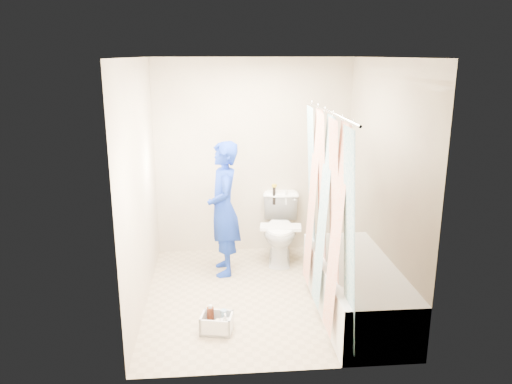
{
  "coord_description": "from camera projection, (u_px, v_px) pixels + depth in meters",
  "views": [
    {
      "loc": [
        -0.49,
        -4.7,
        2.43
      ],
      "look_at": [
        -0.05,
        0.27,
        1.05
      ],
      "focal_mm": 35.0,
      "sensor_mm": 36.0,
      "label": 1
    }
  ],
  "objects": [
    {
      "name": "toilet",
      "position": [
        281.0,
        229.0,
        6.02
      ],
      "size": [
        0.54,
        0.82,
        0.78
      ],
      "primitive_type": "imported",
      "rotation": [
        0.0,
        0.0,
        -0.14
      ],
      "color": "white",
      "rests_on": "ground"
    },
    {
      "name": "floor",
      "position": [
        263.0,
        295.0,
        5.2
      ],
      "size": [
        2.6,
        2.6,
        0.0
      ],
      "primitive_type": "plane",
      "color": "tan",
      "rests_on": "ground"
    },
    {
      "name": "wall_back",
      "position": [
        253.0,
        158.0,
        6.13
      ],
      "size": [
        2.4,
        0.02,
        2.4
      ],
      "primitive_type": "cube",
      "color": "#C0B593",
      "rests_on": "ground"
    },
    {
      "name": "wall_left",
      "position": [
        140.0,
        187.0,
        4.78
      ],
      "size": [
        0.02,
        2.6,
        2.4
      ],
      "primitive_type": "cube",
      "color": "#C0B593",
      "rests_on": "ground"
    },
    {
      "name": "plumber",
      "position": [
        224.0,
        209.0,
        5.57
      ],
      "size": [
        0.41,
        0.58,
        1.52
      ],
      "primitive_type": "imported",
      "rotation": [
        0.0,
        0.0,
        -1.49
      ],
      "color": "#0E118C",
      "rests_on": "ground"
    },
    {
      "name": "tank_lid",
      "position": [
        281.0,
        227.0,
        5.88
      ],
      "size": [
        0.51,
        0.27,
        0.04
      ],
      "primitive_type": "cube",
      "rotation": [
        0.0,
        0.0,
        -0.14
      ],
      "color": "white",
      "rests_on": "toilet"
    },
    {
      "name": "cleaning_caddy",
      "position": [
        218.0,
        324.0,
        4.5
      ],
      "size": [
        0.32,
        0.28,
        0.21
      ],
      "rotation": [
        0.0,
        0.0,
        -0.21
      ],
      "color": "silver",
      "rests_on": "ground"
    },
    {
      "name": "ceiling",
      "position": [
        265.0,
        57.0,
        4.56
      ],
      "size": [
        2.4,
        2.6,
        0.02
      ],
      "primitive_type": "cube",
      "color": "silver",
      "rests_on": "wall_back"
    },
    {
      "name": "shower_curtain",
      "position": [
        325.0,
        214.0,
        4.57
      ],
      "size": [
        0.06,
        1.75,
        1.8
      ],
      "primitive_type": "cube",
      "color": "silver",
      "rests_on": "curtain_rod"
    },
    {
      "name": "bathtub",
      "position": [
        356.0,
        287.0,
        4.79
      ],
      "size": [
        0.7,
        1.75,
        0.5
      ],
      "color": "white",
      "rests_on": "ground"
    },
    {
      "name": "wall_front",
      "position": [
        282.0,
        229.0,
        3.64
      ],
      "size": [
        2.4,
        0.02,
        2.4
      ],
      "primitive_type": "cube",
      "color": "#C0B593",
      "rests_on": "ground"
    },
    {
      "name": "tank_internals",
      "position": [
        277.0,
        194.0,
        6.12
      ],
      "size": [
        0.19,
        0.07,
        0.26
      ],
      "color": "black",
      "rests_on": "toilet"
    },
    {
      "name": "curtain_rod",
      "position": [
        329.0,
        111.0,
        4.32
      ],
      "size": [
        0.02,
        1.9,
        0.02
      ],
      "primitive_type": "cylinder",
      "rotation": [
        1.57,
        0.0,
        0.0
      ],
      "color": "silver",
      "rests_on": "wall_back"
    },
    {
      "name": "wall_right",
      "position": [
        383.0,
        182.0,
        4.98
      ],
      "size": [
        0.02,
        2.6,
        2.4
      ],
      "primitive_type": "cube",
      "color": "#C0B593",
      "rests_on": "ground"
    }
  ]
}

